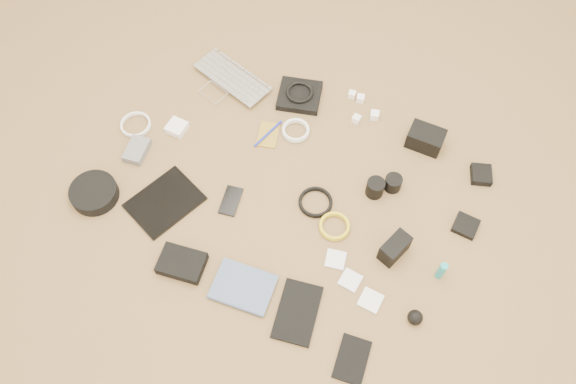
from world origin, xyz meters
The scene contains 33 objects.
laptop centered at (-0.45, 0.31, 0.01)m, with size 0.34×0.24×0.03m, color #B3B3B7.
headphone_pouch centered at (-0.15, 0.42, 0.02)m, with size 0.17×0.16×0.03m, color black.
headphones centered at (-0.15, 0.42, 0.04)m, with size 0.11×0.11×0.01m, color black.
charger_a centered at (0.03, 0.53, 0.01)m, with size 0.03×0.03×0.03m, color white.
charger_b centered at (0.07, 0.53, 0.01)m, with size 0.03×0.03×0.03m, color white.
charger_c centered at (0.16, 0.48, 0.02)m, with size 0.03×0.03×0.03m, color white.
charger_d centered at (0.10, 0.43, 0.01)m, with size 0.03×0.03×0.03m, color white.
dslr_camera centered at (0.38, 0.46, 0.04)m, with size 0.13×0.09×0.08m, color black.
lens_pouch centered at (0.63, 0.43, 0.01)m, with size 0.07×0.08×0.03m, color black.
notebook_olive centered at (-0.17, 0.19, 0.00)m, with size 0.08×0.12×0.01m, color olive.
pen_blue centered at (-0.17, 0.19, 0.01)m, with size 0.01×0.01×0.16m, color #1422AA.
cable_white_a centered at (-0.08, 0.26, 0.01)m, with size 0.11×0.11×0.01m, color silver.
lens_a centered at (0.31, 0.17, 0.04)m, with size 0.07×0.07×0.07m, color black.
lens_b centered at (0.36, 0.22, 0.03)m, with size 0.06×0.06×0.06m, color black.
card_reader centered at (0.66, 0.21, 0.01)m, with size 0.08×0.08×0.02m, color black.
power_brick centered at (-0.49, 0.04, 0.02)m, with size 0.07×0.07×0.03m, color white.
cable_white_b centered at (-0.65, -0.03, 0.01)m, with size 0.12×0.12×0.01m, color silver.
cable_black centered at (0.14, 0.02, 0.01)m, with size 0.13×0.13×0.01m, color black.
cable_yellow centered at (0.25, -0.03, 0.01)m, with size 0.11×0.11×0.01m, color gold.
flash centered at (0.47, -0.02, 0.04)m, with size 0.06×0.11×0.08m, color black.
lens_cleaner centered at (0.65, -0.02, 0.05)m, with size 0.03×0.03×0.09m, color teal.
battery_charger centered at (-0.56, -0.13, 0.02)m, with size 0.07×0.11×0.03m, color slate.
tablet centered at (-0.34, -0.26, 0.01)m, with size 0.19×0.25×0.01m, color black.
phone centered at (-0.13, -0.13, 0.00)m, with size 0.06×0.12×0.01m, color black.
filter_case_left centered at (0.31, -0.14, 0.00)m, with size 0.07×0.07×0.01m, color silver.
filter_case_mid centered at (0.39, -0.19, 0.00)m, with size 0.07×0.07×0.01m, color silver.
filter_case_right centered at (0.48, -0.21, 0.00)m, with size 0.07×0.07×0.01m, color silver.
air_blower centered at (0.63, -0.20, 0.03)m, with size 0.05×0.05×0.05m, color black.
headphone_case centered at (-0.58, -0.36, 0.02)m, with size 0.17×0.17×0.05m, color black.
drive_case centered at (-0.14, -0.43, 0.02)m, with size 0.16×0.11×0.04m, color black.
paperback centered at (0.10, -0.47, 0.01)m, with size 0.15×0.20×0.02m, color #465677.
notebook_black_a centered at (0.29, -0.37, 0.01)m, with size 0.13×0.21×0.01m, color black.
notebook_black_b centered at (0.52, -0.42, 0.01)m, with size 0.10×0.15×0.01m, color black.
Camera 1 is at (0.54, -0.88, 1.83)m, focal length 35.00 mm.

